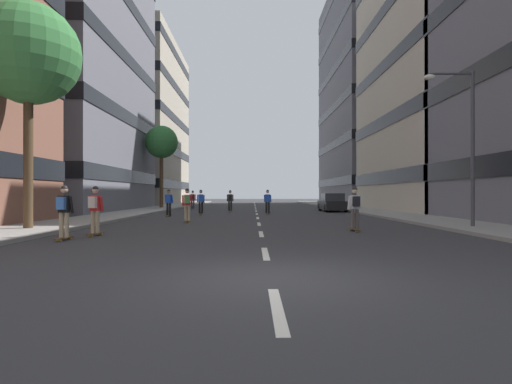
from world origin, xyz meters
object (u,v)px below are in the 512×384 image
object	(u,v)px
skater_1	(201,201)
skater_3	(169,201)
skater_2	(64,209)
skater_4	(187,203)
streetlamp_right	(464,131)
skater_0	(355,206)
skater_5	(268,201)
skater_6	(95,207)
skater_8	(193,199)
parked_car_near	(332,203)
street_tree_mid	(161,143)
skater_7	(230,200)
street_tree_near	(28,55)

from	to	relation	value
skater_1	skater_3	xyz separation A→B (m)	(-1.80, -2.46, 0.00)
skater_2	skater_4	distance (m)	8.69
streetlamp_right	skater_0	world-z (taller)	streetlamp_right
streetlamp_right	skater_5	world-z (taller)	streetlamp_right
skater_4	skater_6	bearing A→B (deg)	-107.81
skater_3	skater_6	world-z (taller)	same
streetlamp_right	skater_8	world-z (taller)	streetlamp_right
parked_car_near	skater_2	world-z (taller)	skater_2
street_tree_mid	skater_7	size ratio (longest dim) A/B	4.51
street_tree_near	skater_5	world-z (taller)	street_tree_near
skater_0	skater_4	distance (m)	9.14
street_tree_near	skater_1	bearing A→B (deg)	68.27
streetlamp_right	skater_1	xyz separation A→B (m)	(-12.57, 12.44, -3.15)
street_tree_near	skater_4	bearing A→B (deg)	42.71
parked_car_near	streetlamp_right	size ratio (longest dim) A/B	0.68
skater_8	parked_car_near	bearing A→B (deg)	-17.84
parked_car_near	street_tree_mid	world-z (taller)	street_tree_mid
street_tree_mid	skater_2	bearing A→B (deg)	-84.07
parked_car_near	streetlamp_right	bearing A→B (deg)	-82.73
skater_0	skater_8	bearing A→B (deg)	113.56
skater_8	skater_5	bearing A→B (deg)	-51.67
skater_8	skater_2	bearing A→B (deg)	-91.29
skater_3	skater_6	xyz separation A→B (m)	(-0.12, -12.46, 0.03)
parked_car_near	skater_4	bearing A→B (deg)	-128.10
street_tree_near	street_tree_mid	distance (m)	24.24
skater_1	streetlamp_right	bearing A→B (deg)	-44.70
street_tree_mid	skater_3	world-z (taller)	street_tree_mid
street_tree_near	parked_car_near	bearing A→B (deg)	49.00
skater_1	skater_3	size ratio (longest dim) A/B	1.00
skater_7	skater_4	bearing A→B (deg)	-97.45
parked_car_near	skater_7	size ratio (longest dim) A/B	2.47
skater_0	skater_3	world-z (taller)	same
skater_6	skater_8	size ratio (longest dim) A/B	1.00
skater_0	skater_1	xyz separation A→B (m)	(-7.77, 13.30, -0.03)
street_tree_near	street_tree_mid	world-z (taller)	street_tree_near
street_tree_near	skater_7	xyz separation A→B (m)	(7.12, 17.27, -6.07)
skater_2	skater_3	world-z (taller)	same
street_tree_near	skater_3	bearing A→B (deg)	72.16
skater_1	skater_6	size ratio (longest dim) A/B	1.00
skater_7	skater_8	size ratio (longest dim) A/B	1.00
street_tree_mid	skater_4	distance (m)	20.65
skater_8	skater_3	bearing A→B (deg)	-89.83
skater_0	skater_5	xyz separation A→B (m)	(-2.98, 13.65, -0.03)
skater_5	skater_8	world-z (taller)	same
skater_7	skater_5	bearing A→B (deg)	-52.18
streetlamp_right	skater_3	xyz separation A→B (m)	(-14.38, 9.98, -3.15)
skater_3	skater_6	size ratio (longest dim) A/B	1.00
street_tree_near	skater_4	xyz separation A→B (m)	(5.53, 5.11, -6.04)
streetlamp_right	skater_8	distance (m)	25.81
streetlamp_right	skater_3	world-z (taller)	streetlamp_right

